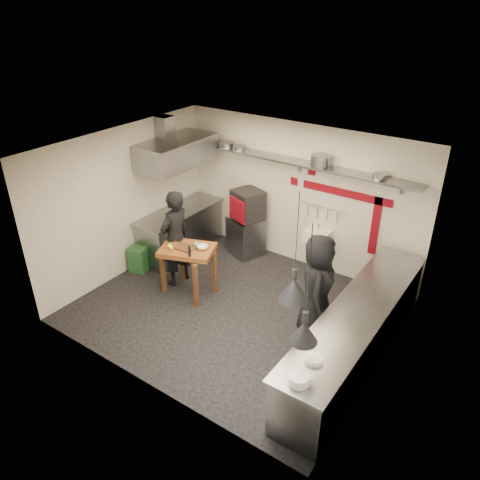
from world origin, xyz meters
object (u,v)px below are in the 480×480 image
Objects in this scene: combi_oven at (248,204)px; chef_left at (175,239)px; oven_stand at (246,236)px; chef_right at (317,287)px; prep_table at (189,270)px; green_bin at (139,259)px.

chef_left is (-0.44, -1.69, -0.17)m from combi_oven.
chef_right is at bearing -12.19° from oven_stand.
prep_table is 2.42m from chef_right.
prep_table is 0.50× the size of chef_left.
combi_oven is 2.81m from chef_right.
chef_right is (2.35, -1.51, 0.46)m from oven_stand.
prep_table is at bearing -1.46° from green_bin.
green_bin is at bearing -106.50° from oven_stand.
combi_oven is at bearing 31.94° from chef_right.
prep_table reaches higher than green_bin.
green_bin is at bearing 157.50° from prep_table.
chef_left is 2.77m from chef_right.
oven_stand is 1.78m from prep_table.
chef_left is at bearing -83.98° from oven_stand.
combi_oven reaches higher than prep_table.
combi_oven is at bearing 53.39° from green_bin.
chef_right is (2.77, 0.13, -0.05)m from chef_left.
chef_right reaches higher than prep_table.
chef_right reaches higher than oven_stand.
combi_oven is 1.94m from prep_table.
combi_oven reaches higher than oven_stand.
chef_right is at bearing 95.78° from chef_left.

